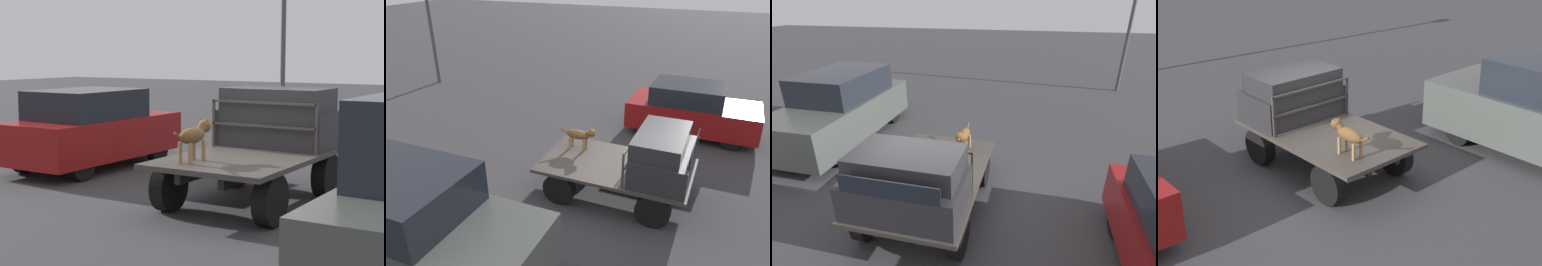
% 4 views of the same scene
% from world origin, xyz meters
% --- Properties ---
extents(ground_plane, '(80.00, 80.00, 0.00)m').
position_xyz_m(ground_plane, '(0.00, 0.00, 0.00)').
color(ground_plane, '#38383A').
extents(flatbed_truck, '(3.56, 2.05, 0.82)m').
position_xyz_m(flatbed_truck, '(0.00, 0.00, 0.59)').
color(flatbed_truck, black).
rests_on(flatbed_truck, ground).
extents(truck_cab, '(1.25, 1.93, 1.02)m').
position_xyz_m(truck_cab, '(1.08, 0.00, 1.31)').
color(truck_cab, '#28282B').
rests_on(truck_cab, flatbed_truck).
extents(truck_headboard, '(0.04, 1.93, 0.82)m').
position_xyz_m(truck_headboard, '(0.42, 0.00, 1.37)').
color(truck_headboard, '#3D3833').
rests_on(truck_headboard, flatbed_truck).
extents(dog, '(1.00, 0.24, 0.64)m').
position_xyz_m(dog, '(-1.08, 0.40, 1.22)').
color(dog, '#9E7547').
rests_on(dog, flatbed_truck).
extents(parked_sedan, '(4.08, 1.83, 1.68)m').
position_xyz_m(parked_sedan, '(1.17, 4.38, 0.84)').
color(parked_sedan, black).
rests_on(parked_sedan, ground).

